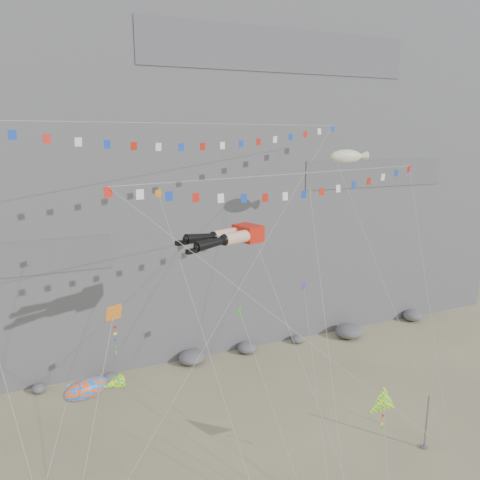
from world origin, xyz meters
The scene contains 15 objects.
ground centered at (0.00, 0.00, 0.00)m, with size 120.00×120.00×0.00m, color tan.
cliff centered at (0.00, 32.00, 25.00)m, with size 80.00×28.00×50.00m, color slate.
talus_boulders centered at (0.00, 17.00, 0.60)m, with size 60.00×3.00×1.20m, color slate, non-canonical shape.
anchor_pole_right centered at (11.81, -1.87, 2.11)m, with size 0.12×0.12×4.21m, color gray.
legs_kite centered at (-0.75, 4.73, 15.46)m, with size 7.23×14.92×20.69m.
flag_banner_upper centered at (-1.74, 9.58, 22.99)m, with size 30.69×17.86×28.65m.
flag_banner_lower centered at (3.80, 3.88, 19.61)m, with size 25.63×10.14×22.77m.
harlequin_kite centered at (-9.03, 1.48, 12.40)m, with size 5.13×6.76×14.27m.
fish_windsock centered at (-10.80, 1.78, 7.92)m, with size 6.59×7.25×10.89m.
delta_kite centered at (6.12, -3.77, 6.05)m, with size 4.31×5.27×8.40m.
blimp_windsock centered at (11.95, 9.68, 20.33)m, with size 4.07×12.86×23.67m.
small_kite_a centered at (-5.02, 6.05, 17.91)m, with size 3.29×12.97×22.35m.
small_kite_b centered at (5.69, 5.43, 10.63)m, with size 4.54×11.30×15.66m.
small_kite_c centered at (-0.76, 2.68, 10.66)m, with size 1.77×9.37×13.94m.
small_kite_d centered at (7.29, 7.54, 17.34)m, with size 6.46×15.86×24.11m.
Camera 1 is at (-12.04, -24.10, 22.34)m, focal length 35.00 mm.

